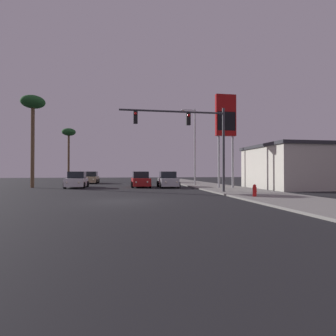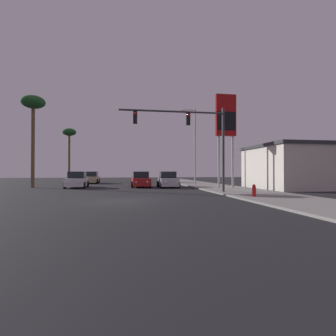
{
  "view_description": "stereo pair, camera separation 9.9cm",
  "coord_description": "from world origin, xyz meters",
  "views": [
    {
      "loc": [
        0.2,
        -15.09,
        1.68
      ],
      "look_at": [
        4.55,
        11.84,
        2.05
      ],
      "focal_mm": 28.0,
      "sensor_mm": 36.0,
      "label": 1
    },
    {
      "loc": [
        0.3,
        -15.1,
        1.68
      ],
      "look_at": [
        4.55,
        11.84,
        2.05
      ],
      "focal_mm": 28.0,
      "sensor_mm": 36.0,
      "label": 2
    }
  ],
  "objects": [
    {
      "name": "ground_plane",
      "position": [
        0.0,
        0.0,
        0.0
      ],
      "size": [
        120.0,
        120.0,
        0.0
      ],
      "primitive_type": "plane",
      "color": "black"
    },
    {
      "name": "sidewalk_right",
      "position": [
        9.5,
        10.0,
        0.06
      ],
      "size": [
        5.0,
        60.0,
        0.12
      ],
      "color": "gray",
      "rests_on": "ground"
    },
    {
      "name": "building_gas_station",
      "position": [
        18.0,
        8.55,
        2.16
      ],
      "size": [
        10.3,
        8.3,
        4.3
      ],
      "color": "beige",
      "rests_on": "ground"
    },
    {
      "name": "car_silver",
      "position": [
        4.61,
        12.29,
        0.76
      ],
      "size": [
        2.04,
        4.34,
        1.68
      ],
      "rotation": [
        0.0,
        0.0,
        3.1
      ],
      "color": "#B7B7BC",
      "rests_on": "ground"
    },
    {
      "name": "car_red",
      "position": [
        1.78,
        13.23,
        0.76
      ],
      "size": [
        2.04,
        4.33,
        1.68
      ],
      "rotation": [
        0.0,
        0.0,
        3.17
      ],
      "color": "maroon",
      "rests_on": "ground"
    },
    {
      "name": "car_white",
      "position": [
        -4.83,
        13.36,
        0.76
      ],
      "size": [
        2.04,
        4.33,
        1.68
      ],
      "rotation": [
        0.0,
        0.0,
        3.16
      ],
      "color": "silver",
      "rests_on": "ground"
    },
    {
      "name": "car_tan",
      "position": [
        -4.67,
        23.46,
        0.76
      ],
      "size": [
        2.04,
        4.31,
        1.68
      ],
      "rotation": [
        0.0,
        0.0,
        3.14
      ],
      "color": "tan",
      "rests_on": "ground"
    },
    {
      "name": "traffic_light_mast",
      "position": [
        5.36,
        4.31,
        4.77
      ],
      "size": [
        8.12,
        0.36,
        6.5
      ],
      "color": "#38383D",
      "rests_on": "sidewalk_right"
    },
    {
      "name": "street_lamp",
      "position": [
        8.16,
        15.01,
        5.12
      ],
      "size": [
        1.74,
        0.24,
        9.0
      ],
      "color": "#99999E",
      "rests_on": "sidewalk_right"
    },
    {
      "name": "gas_station_sign",
      "position": [
        9.73,
        8.89,
        6.62
      ],
      "size": [
        2.0,
        0.42,
        9.0
      ],
      "color": "#99999E",
      "rests_on": "sidewalk_right"
    },
    {
      "name": "fire_hydrant",
      "position": [
        8.17,
        0.23,
        0.49
      ],
      "size": [
        0.24,
        0.34,
        0.76
      ],
      "color": "red",
      "rests_on": "sidewalk_right"
    },
    {
      "name": "palm_tree_near",
      "position": [
        -9.38,
        14.0,
        8.36
      ],
      "size": [
        2.4,
        2.4,
        9.61
      ],
      "color": "brown",
      "rests_on": "ground"
    },
    {
      "name": "palm_tree_far",
      "position": [
        -9.92,
        34.0,
        8.21
      ],
      "size": [
        2.4,
        2.4,
        9.44
      ],
      "color": "brown",
      "rests_on": "ground"
    }
  ]
}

